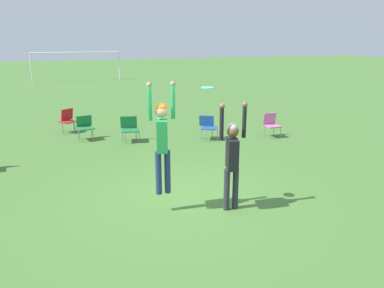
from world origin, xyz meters
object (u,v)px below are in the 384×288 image
camping_chair_0 (85,126)px  camping_chair_1 (68,119)px  camping_chair_4 (130,127)px  camping_chair_3 (271,123)px  person_defending (232,154)px  camping_chair_2 (208,125)px  frisbee (207,88)px  person_jumping (162,136)px

camping_chair_0 → camping_chair_1: size_ratio=0.95×
camping_chair_1 → camping_chair_4: bearing=98.0°
camping_chair_3 → camping_chair_0: bearing=-16.5°
person_defending → camping_chair_3: 6.27m
camping_chair_2 → camping_chair_4: (-2.56, 0.71, -0.00)m
frisbee → camping_chair_1: frisbee is taller
camping_chair_2 → camping_chair_3: size_ratio=0.96×
camping_chair_0 → camping_chair_3: 6.48m
frisbee → camping_chair_2: (2.19, 4.93, -1.96)m
frisbee → camping_chair_0: frisbee is taller
camping_chair_0 → camping_chair_3: size_ratio=0.97×
camping_chair_1 → camping_chair_2: (4.44, -2.82, -0.02)m
person_defending → camping_chair_3: size_ratio=2.61×
person_defending → camping_chair_2: size_ratio=2.72×
camping_chair_0 → camping_chair_2: 4.23m
camping_chair_2 → camping_chair_3: 2.27m
camping_chair_1 → person_defending: bearing=74.6°
camping_chair_0 → frisbee: bearing=94.6°
person_jumping → camping_chair_1: bearing=27.8°
person_defending → camping_chair_1: size_ratio=2.55×
person_defending → camping_chair_2: person_defending is taller
person_defending → camping_chair_3: person_defending is taller
camping_chair_1 → camping_chair_4: camping_chair_1 is taller
person_jumping → camping_chair_3: bearing=-32.8°
camping_chair_3 → camping_chair_4: size_ratio=1.00×
person_defending → frisbee: size_ratio=9.29×
frisbee → camping_chair_3: (4.41, 4.45, -1.95)m
camping_chair_1 → camping_chair_3: camping_chair_1 is taller
frisbee → camping_chair_1: size_ratio=0.28×
camping_chair_0 → person_jumping: bearing=87.1°
person_jumping → camping_chair_0: bearing=25.7°
person_jumping → camping_chair_2: (3.08, 4.84, -1.07)m
person_defending → camping_chair_1: bearing=-144.1°
frisbee → camping_chair_4: size_ratio=0.28×
camping_chair_0 → camping_chair_3: bearing=151.6°
camping_chair_0 → camping_chair_1: camping_chair_1 is taller
frisbee → camping_chair_0: (-1.76, 6.40, -1.95)m
person_defending → camping_chair_4: bearing=-154.9°
frisbee → camping_chair_1: bearing=106.1°
frisbee → person_defending: bearing=-39.1°
person_defending → camping_chair_0: 7.11m
person_jumping → frisbee: 1.25m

